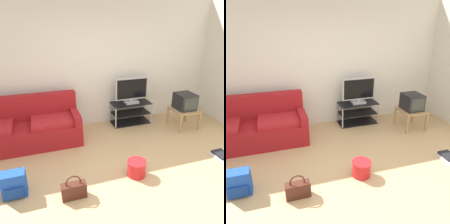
# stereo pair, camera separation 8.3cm
# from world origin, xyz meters

# --- Properties ---
(ground_plane) EXTENTS (9.00, 9.80, 0.02)m
(ground_plane) POSITION_xyz_m (0.00, 0.00, -0.01)
(ground_plane) COLOR tan
(wall_back) EXTENTS (9.00, 0.10, 2.70)m
(wall_back) POSITION_xyz_m (0.00, 2.45, 1.35)
(wall_back) COLOR silver
(wall_back) RESTS_ON ground_plane
(couch) EXTENTS (2.13, 0.82, 0.91)m
(couch) POSITION_xyz_m (-1.37, 1.89, 0.33)
(couch) COLOR maroon
(couch) RESTS_ON ground_plane
(tv_stand) EXTENTS (0.89, 0.43, 0.50)m
(tv_stand) POSITION_xyz_m (0.96, 2.15, 0.25)
(tv_stand) COLOR black
(tv_stand) RESTS_ON ground_plane
(flat_tv) EXTENTS (0.76, 0.22, 0.58)m
(flat_tv) POSITION_xyz_m (0.96, 2.13, 0.78)
(flat_tv) COLOR #B2B2B7
(flat_tv) RESTS_ON tv_stand
(side_table) EXTENTS (0.54, 0.54, 0.43)m
(side_table) POSITION_xyz_m (2.00, 1.56, 0.37)
(side_table) COLOR tan
(side_table) RESTS_ON ground_plane
(crt_tv) EXTENTS (0.38, 0.42, 0.35)m
(crt_tv) POSITION_xyz_m (2.00, 1.58, 0.60)
(crt_tv) COLOR #232326
(crt_tv) RESTS_ON side_table
(backpack) EXTENTS (0.32, 0.26, 0.37)m
(backpack) POSITION_xyz_m (-1.47, 0.46, 0.18)
(backpack) COLOR blue
(backpack) RESTS_ON ground_plane
(handbag) EXTENTS (0.34, 0.13, 0.36)m
(handbag) POSITION_xyz_m (-0.70, 0.16, 0.12)
(handbag) COLOR #4C2319
(handbag) RESTS_ON ground_plane
(cleaning_bucket) EXTENTS (0.30, 0.30, 0.25)m
(cleaning_bucket) POSITION_xyz_m (0.30, 0.33, 0.13)
(cleaning_bucket) COLOR red
(cleaning_bucket) RESTS_ON ground_plane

